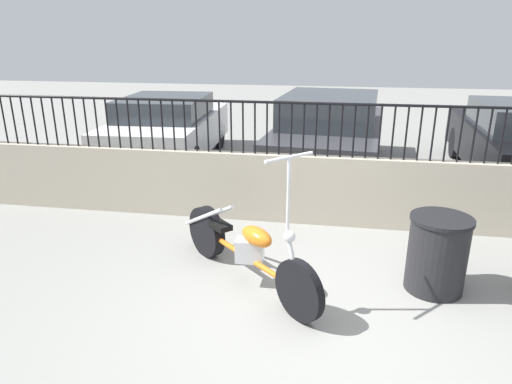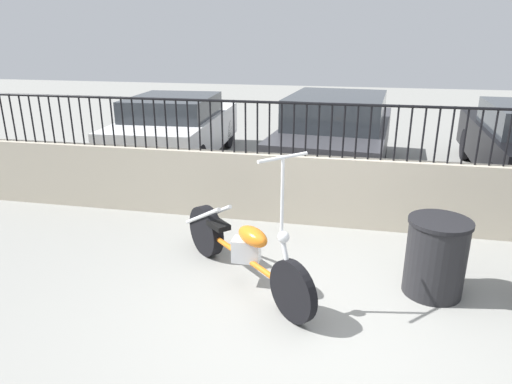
% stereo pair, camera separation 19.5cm
% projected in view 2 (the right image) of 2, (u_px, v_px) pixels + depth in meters
% --- Properties ---
extents(ground_plane, '(40.00, 40.00, 0.00)m').
position_uv_depth(ground_plane, '(311.00, 316.00, 4.25)').
color(ground_plane, gray).
extents(low_wall, '(10.87, 0.18, 0.95)m').
position_uv_depth(low_wall, '(328.00, 192.00, 6.16)').
color(low_wall, '#B2A893').
rests_on(low_wall, ground_plane).
extents(fence_railing, '(10.87, 0.04, 0.71)m').
position_uv_depth(fence_railing, '(332.00, 122.00, 5.85)').
color(fence_railing, black).
rests_on(fence_railing, low_wall).
extents(motorcycle_orange, '(1.74, 1.66, 1.52)m').
position_uv_depth(motorcycle_orange, '(237.00, 246.00, 4.81)').
color(motorcycle_orange, black).
rests_on(motorcycle_orange, ground_plane).
extents(trash_bin, '(0.61, 0.61, 0.79)m').
position_uv_depth(trash_bin, '(436.00, 257.00, 4.52)').
color(trash_bin, black).
rests_on(trash_bin, ground_plane).
extents(car_white, '(1.94, 4.08, 1.34)m').
position_uv_depth(car_white, '(176.00, 128.00, 9.27)').
color(car_white, black).
rests_on(car_white, ground_plane).
extents(car_dark_grey, '(2.20, 4.49, 1.47)m').
position_uv_depth(car_dark_grey, '(336.00, 134.00, 8.48)').
color(car_dark_grey, black).
rests_on(car_dark_grey, ground_plane).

